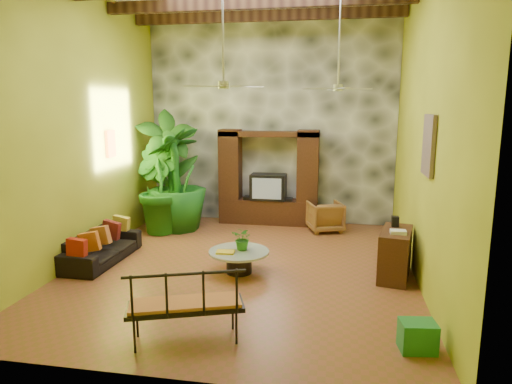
% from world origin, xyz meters
% --- Properties ---
extents(ground, '(7.00, 7.00, 0.00)m').
position_xyz_m(ground, '(0.00, 0.00, 0.00)').
color(ground, brown).
rests_on(ground, ground).
extents(back_wall, '(6.00, 0.02, 5.00)m').
position_xyz_m(back_wall, '(0.00, 3.50, 2.50)').
color(back_wall, olive).
rests_on(back_wall, ground).
extents(left_wall, '(0.02, 7.00, 5.00)m').
position_xyz_m(left_wall, '(-3.00, 0.00, 2.50)').
color(left_wall, olive).
rests_on(left_wall, ground).
extents(right_wall, '(0.02, 7.00, 5.00)m').
position_xyz_m(right_wall, '(3.00, 0.00, 2.50)').
color(right_wall, olive).
rests_on(right_wall, ground).
extents(stone_accent_wall, '(5.98, 0.10, 4.98)m').
position_xyz_m(stone_accent_wall, '(0.00, 3.44, 2.50)').
color(stone_accent_wall, '#383B40').
rests_on(stone_accent_wall, ground).
extents(entertainment_center, '(2.40, 0.55, 2.30)m').
position_xyz_m(entertainment_center, '(0.00, 3.14, 0.97)').
color(entertainment_center, black).
rests_on(entertainment_center, ground).
extents(ceiling_fan_front, '(1.28, 1.28, 1.86)m').
position_xyz_m(ceiling_fan_front, '(-0.20, -0.40, 3.40)').
color(ceiling_fan_front, silver).
rests_on(ceiling_fan_front, ceiling).
extents(ceiling_fan_back, '(1.28, 1.28, 1.86)m').
position_xyz_m(ceiling_fan_back, '(1.60, 1.20, 3.40)').
color(ceiling_fan_back, silver).
rests_on(ceiling_fan_back, ceiling).
extents(wall_art_mask, '(0.06, 0.32, 0.55)m').
position_xyz_m(wall_art_mask, '(-2.96, 1.00, 2.10)').
color(wall_art_mask, gold).
rests_on(wall_art_mask, left_wall).
extents(wall_art_painting, '(0.06, 0.70, 0.90)m').
position_xyz_m(wall_art_painting, '(2.96, -0.60, 2.30)').
color(wall_art_painting, '#235283').
rests_on(wall_art_painting, right_wall).
extents(sofa, '(0.76, 1.87, 0.54)m').
position_xyz_m(sofa, '(-2.64, -0.17, 0.27)').
color(sofa, black).
rests_on(sofa, ground).
extents(wicker_armchair, '(0.94, 0.95, 0.68)m').
position_xyz_m(wicker_armchair, '(1.40, 2.69, 0.34)').
color(wicker_armchair, brown).
rests_on(wicker_armchair, ground).
extents(tall_plant_a, '(1.77, 1.64, 2.79)m').
position_xyz_m(tall_plant_a, '(-2.29, 2.52, 1.39)').
color(tall_plant_a, '#215A17').
rests_on(tall_plant_a, ground).
extents(tall_plant_b, '(1.48, 1.45, 2.09)m').
position_xyz_m(tall_plant_b, '(-2.37, 1.91, 1.05)').
color(tall_plant_b, '#1C641A').
rests_on(tall_plant_b, ground).
extents(tall_plant_c, '(1.65, 1.65, 2.39)m').
position_xyz_m(tall_plant_c, '(-2.00, 2.20, 1.20)').
color(tall_plant_c, '#185D18').
rests_on(tall_plant_c, ground).
extents(coffee_table, '(1.05, 1.05, 0.40)m').
position_xyz_m(coffee_table, '(0.01, -0.30, 0.26)').
color(coffee_table, black).
rests_on(coffee_table, ground).
extents(centerpiece_plant, '(0.44, 0.41, 0.41)m').
position_xyz_m(centerpiece_plant, '(0.07, -0.23, 0.61)').
color(centerpiece_plant, '#25691B').
rests_on(centerpiece_plant, coffee_table).
extents(yellow_tray, '(0.32, 0.24, 0.03)m').
position_xyz_m(yellow_tray, '(-0.19, -0.46, 0.42)').
color(yellow_tray, yellow).
rests_on(yellow_tray, coffee_table).
extents(iron_bench, '(1.50, 0.98, 0.57)m').
position_xyz_m(iron_bench, '(-0.14, -2.77, 0.54)').
color(iron_bench, black).
rests_on(iron_bench, ground).
extents(side_console, '(0.67, 1.11, 0.83)m').
position_xyz_m(side_console, '(2.65, -0.04, 0.41)').
color(side_console, '#351610').
rests_on(side_console, ground).
extents(green_bin, '(0.45, 0.37, 0.36)m').
position_xyz_m(green_bin, '(2.65, -2.42, 0.18)').
color(green_bin, '#217E35').
rests_on(green_bin, ground).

